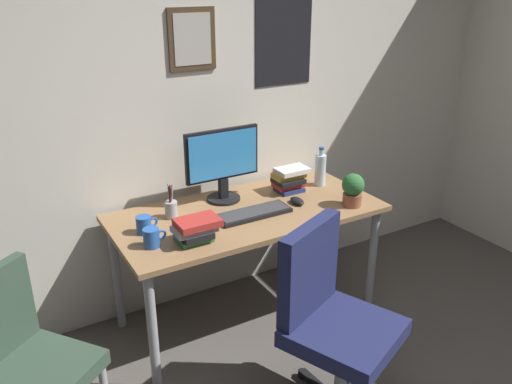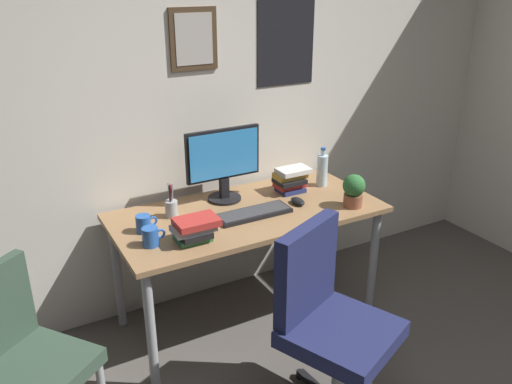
{
  "view_description": "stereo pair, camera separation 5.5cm",
  "coord_description": "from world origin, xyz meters",
  "px_view_note": "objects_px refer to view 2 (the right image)",
  "views": [
    {
      "loc": [
        -1.37,
        -0.68,
        1.98
      ],
      "look_at": [
        -0.04,
        1.6,
        0.88
      ],
      "focal_mm": 36.85,
      "sensor_mm": 36.0,
      "label": 1
    },
    {
      "loc": [
        -1.32,
        -0.71,
        1.98
      ],
      "look_at": [
        -0.04,
        1.6,
        0.88
      ],
      "focal_mm": 36.85,
      "sensor_mm": 36.0,
      "label": 2
    }
  ],
  "objects_px": {
    "book_stack_left": "(194,229)",
    "side_chair": "(20,355)",
    "coffee_mug_near": "(144,224)",
    "coffee_mug_far": "(151,237)",
    "book_stack_right": "(291,179)",
    "potted_plant": "(354,190)",
    "computer_mouse": "(298,201)",
    "water_bottle": "(322,170)",
    "office_chair": "(327,315)",
    "pen_cup": "(171,208)",
    "monitor": "(223,161)",
    "keyboard": "(254,213)"
  },
  "relations": [
    {
      "from": "computer_mouse",
      "to": "water_bottle",
      "type": "xyz_separation_m",
      "value": [
        0.29,
        0.18,
        0.09
      ]
    },
    {
      "from": "monitor",
      "to": "coffee_mug_far",
      "type": "relative_size",
      "value": 3.87
    },
    {
      "from": "coffee_mug_near",
      "to": "coffee_mug_far",
      "type": "distance_m",
      "value": 0.16
    },
    {
      "from": "coffee_mug_near",
      "to": "book_stack_right",
      "type": "height_order",
      "value": "book_stack_right"
    },
    {
      "from": "coffee_mug_far",
      "to": "pen_cup",
      "type": "relative_size",
      "value": 0.59
    },
    {
      "from": "monitor",
      "to": "pen_cup",
      "type": "relative_size",
      "value": 2.3
    },
    {
      "from": "monitor",
      "to": "pen_cup",
      "type": "bearing_deg",
      "value": -167.54
    },
    {
      "from": "coffee_mug_near",
      "to": "pen_cup",
      "type": "xyz_separation_m",
      "value": [
        0.19,
        0.1,
        0.01
      ]
    },
    {
      "from": "book_stack_right",
      "to": "potted_plant",
      "type": "bearing_deg",
      "value": -62.61
    },
    {
      "from": "office_chair",
      "to": "book_stack_left",
      "type": "bearing_deg",
      "value": 122.25
    },
    {
      "from": "water_bottle",
      "to": "coffee_mug_near",
      "type": "xyz_separation_m",
      "value": [
        -1.19,
        -0.09,
        -0.06
      ]
    },
    {
      "from": "computer_mouse",
      "to": "book_stack_right",
      "type": "xyz_separation_m",
      "value": [
        0.07,
        0.19,
        0.06
      ]
    },
    {
      "from": "pen_cup",
      "to": "book_stack_left",
      "type": "relative_size",
      "value": 0.86
    },
    {
      "from": "pen_cup",
      "to": "book_stack_left",
      "type": "distance_m",
      "value": 0.32
    },
    {
      "from": "keyboard",
      "to": "coffee_mug_far",
      "type": "distance_m",
      "value": 0.62
    },
    {
      "from": "coffee_mug_far",
      "to": "keyboard",
      "type": "bearing_deg",
      "value": 6.04
    },
    {
      "from": "side_chair",
      "to": "coffee_mug_near",
      "type": "relative_size",
      "value": 7.52
    },
    {
      "from": "water_bottle",
      "to": "coffee_mug_near",
      "type": "distance_m",
      "value": 1.2
    },
    {
      "from": "monitor",
      "to": "water_bottle",
      "type": "xyz_separation_m",
      "value": [
        0.64,
        -0.1,
        -0.13
      ]
    },
    {
      "from": "computer_mouse",
      "to": "water_bottle",
      "type": "height_order",
      "value": "water_bottle"
    },
    {
      "from": "computer_mouse",
      "to": "book_stack_right",
      "type": "bearing_deg",
      "value": 69.63
    },
    {
      "from": "office_chair",
      "to": "potted_plant",
      "type": "bearing_deg",
      "value": 44.41
    },
    {
      "from": "computer_mouse",
      "to": "book_stack_left",
      "type": "distance_m",
      "value": 0.72
    },
    {
      "from": "side_chair",
      "to": "office_chair",
      "type": "bearing_deg",
      "value": -18.47
    },
    {
      "from": "side_chair",
      "to": "monitor",
      "type": "distance_m",
      "value": 1.45
    },
    {
      "from": "office_chair",
      "to": "book_stack_left",
      "type": "distance_m",
      "value": 0.78
    },
    {
      "from": "water_bottle",
      "to": "pen_cup",
      "type": "xyz_separation_m",
      "value": [
        -1.0,
        0.02,
        -0.05
      ]
    },
    {
      "from": "office_chair",
      "to": "pen_cup",
      "type": "distance_m",
      "value": 1.05
    },
    {
      "from": "coffee_mug_far",
      "to": "book_stack_right",
      "type": "bearing_deg",
      "value": 15.02
    },
    {
      "from": "office_chair",
      "to": "coffee_mug_far",
      "type": "height_order",
      "value": "office_chair"
    },
    {
      "from": "book_stack_left",
      "to": "coffee_mug_far",
      "type": "bearing_deg",
      "value": 164.83
    },
    {
      "from": "book_stack_left",
      "to": "coffee_mug_near",
      "type": "bearing_deg",
      "value": 131.28
    },
    {
      "from": "coffee_mug_near",
      "to": "potted_plant",
      "type": "xyz_separation_m",
      "value": [
        1.16,
        -0.27,
        0.06
      ]
    },
    {
      "from": "pen_cup",
      "to": "book_stack_right",
      "type": "distance_m",
      "value": 0.78
    },
    {
      "from": "pen_cup",
      "to": "book_stack_left",
      "type": "height_order",
      "value": "pen_cup"
    },
    {
      "from": "office_chair",
      "to": "book_stack_right",
      "type": "xyz_separation_m",
      "value": [
        0.39,
        0.94,
        0.28
      ]
    },
    {
      "from": "keyboard",
      "to": "pen_cup",
      "type": "xyz_separation_m",
      "value": [
        -0.41,
        0.2,
        0.04
      ]
    },
    {
      "from": "office_chair",
      "to": "book_stack_right",
      "type": "height_order",
      "value": "office_chair"
    },
    {
      "from": "office_chair",
      "to": "coffee_mug_near",
      "type": "xyz_separation_m",
      "value": [
        -0.58,
        0.83,
        0.25
      ]
    },
    {
      "from": "coffee_mug_near",
      "to": "monitor",
      "type": "bearing_deg",
      "value": 18.5
    },
    {
      "from": "coffee_mug_far",
      "to": "potted_plant",
      "type": "relative_size",
      "value": 0.61
    },
    {
      "from": "monitor",
      "to": "side_chair",
      "type": "bearing_deg",
      "value": -154.41
    },
    {
      "from": "book_stack_left",
      "to": "side_chair",
      "type": "bearing_deg",
      "value": -167.78
    },
    {
      "from": "side_chair",
      "to": "book_stack_left",
      "type": "relative_size",
      "value": 3.76
    },
    {
      "from": "book_stack_right",
      "to": "monitor",
      "type": "bearing_deg",
      "value": 168.72
    },
    {
      "from": "monitor",
      "to": "coffee_mug_near",
      "type": "relative_size",
      "value": 3.96
    },
    {
      "from": "water_bottle",
      "to": "pen_cup",
      "type": "distance_m",
      "value": 1.0
    },
    {
      "from": "monitor",
      "to": "coffee_mug_far",
      "type": "height_order",
      "value": "monitor"
    },
    {
      "from": "coffee_mug_near",
      "to": "coffee_mug_far",
      "type": "bearing_deg",
      "value": -95.85
    },
    {
      "from": "potted_plant",
      "to": "keyboard",
      "type": "bearing_deg",
      "value": 163.14
    }
  ]
}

